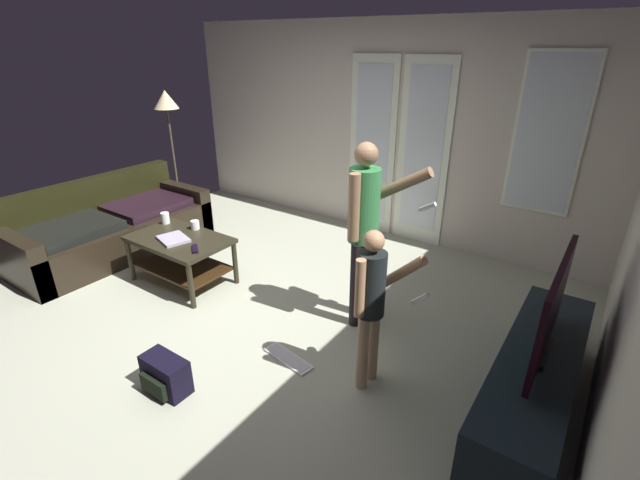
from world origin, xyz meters
The scene contains 15 objects.
ground_plane centered at (0.00, 0.00, -0.01)m, with size 5.62×5.10×0.02m, color #AAAD96.
wall_back_with_doors centered at (0.08, 2.52, 1.24)m, with size 5.62×0.09×2.54m.
leather_couch centered at (-2.11, 0.16, 0.28)m, with size 0.94×2.16×0.81m.
coffee_table centered at (-0.85, 0.16, 0.36)m, with size 1.00×0.63×0.49m.
tv_stand centered at (2.42, 0.31, 0.23)m, with size 0.45×1.79×0.46m.
flat_screen_tv centered at (2.42, 0.31, 0.79)m, with size 0.08×0.99×0.65m.
person_adult centered at (0.98, 0.60, 0.95)m, with size 0.64×0.45×1.57m.
person_child centered at (1.41, -0.06, 0.71)m, with size 0.46×0.32×1.19m.
floor_lamp centered at (-2.44, 1.40, 1.44)m, with size 0.31×0.31×1.69m.
backpack centered at (0.29, -0.94, 0.13)m, with size 0.35×0.22×0.26m.
loose_keyboard centered at (0.79, -0.20, 0.01)m, with size 0.46×0.20×0.02m.
laptop_closed centered at (-0.85, 0.09, 0.50)m, with size 0.30×0.24×0.03m, color #AEA8BF.
cup_near_edge centered at (-0.89, 0.40, 0.53)m, with size 0.09×0.09×0.09m, color white.
cup_by_laptop centered at (-1.28, 0.33, 0.55)m, with size 0.09×0.09×0.12m, color white.
tv_remote_black centered at (-0.50, 0.06, 0.50)m, with size 0.17×0.05×0.02m, color black.
Camera 1 is at (2.55, -2.30, 2.26)m, focal length 24.73 mm.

